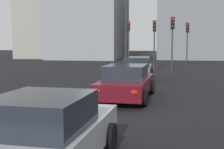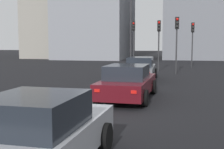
# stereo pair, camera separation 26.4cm
# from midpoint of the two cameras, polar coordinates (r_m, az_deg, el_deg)

# --- Properties ---
(ground_plane) EXTENTS (160.00, 160.00, 0.20)m
(ground_plane) POSITION_cam_midpoint_polar(r_m,az_deg,el_deg) (11.64, 1.28, -6.33)
(ground_plane) COLOR black
(car_grey_lead) EXTENTS (4.71, 2.04, 1.47)m
(car_grey_lead) POSITION_cam_midpoint_polar(r_m,az_deg,el_deg) (19.62, 5.69, 1.05)
(car_grey_lead) COLOR slate
(car_grey_lead) RESTS_ON ground_plane
(car_maroon_second) EXTENTS (4.81, 2.17, 1.45)m
(car_maroon_second) POSITION_cam_midpoint_polar(r_m,az_deg,el_deg) (12.99, 3.52, -1.44)
(car_maroon_second) COLOR #510F16
(car_maroon_second) RESTS_ON ground_plane
(car_silver_third) EXTENTS (4.21, 2.06, 1.47)m
(car_silver_third) POSITION_cam_midpoint_polar(r_m,az_deg,el_deg) (5.79, -12.08, -10.87)
(car_silver_third) COLOR #A8AAB2
(car_silver_third) RESTS_ON ground_plane
(traffic_light_near_left) EXTENTS (0.32, 0.28, 4.48)m
(traffic_light_near_left) POSITION_cam_midpoint_polar(r_m,az_deg,el_deg) (31.30, 4.28, 7.43)
(traffic_light_near_left) COLOR #2D2D30
(traffic_light_near_left) RESTS_ON ground_plane
(traffic_light_near_right) EXTENTS (0.33, 0.30, 4.28)m
(traffic_light_near_right) POSITION_cam_midpoint_polar(r_m,az_deg,el_deg) (23.73, 12.25, 7.49)
(traffic_light_near_right) COLOR #2D2D30
(traffic_light_near_right) RESTS_ON ground_plane
(traffic_light_far_left) EXTENTS (0.32, 0.30, 4.19)m
(traffic_light_far_left) POSITION_cam_midpoint_polar(r_m,az_deg,el_deg) (25.85, 8.98, 7.27)
(traffic_light_far_left) COLOR #2D2D30
(traffic_light_far_left) RESTS_ON ground_plane
(traffic_light_far_right) EXTENTS (0.32, 0.30, 4.24)m
(traffic_light_far_right) POSITION_cam_midpoint_polar(r_m,az_deg,el_deg) (29.87, 14.97, 7.01)
(traffic_light_far_right) COLOR #2D2D30
(traffic_light_far_right) RESTS_ON ground_plane
(street_lamp_kerbside) EXTENTS (0.56, 0.36, 8.83)m
(street_lamp_kerbside) POSITION_cam_midpoint_polar(r_m,az_deg,el_deg) (32.02, 3.78, 10.78)
(street_lamp_kerbside) COLOR #2D2D30
(street_lamp_kerbside) RESTS_ON ground_plane
(building_facade_left) EXTENTS (13.67, 11.54, 11.94)m
(building_facade_left) POSITION_cam_midpoint_polar(r_m,az_deg,el_deg) (49.36, 16.74, 9.86)
(building_facade_left) COLOR slate
(building_facade_left) RESTS_ON ground_plane
(building_facade_center) EXTENTS (14.78, 9.79, 17.48)m
(building_facade_center) POSITION_cam_midpoint_polar(r_m,az_deg,el_deg) (48.50, -2.64, 13.46)
(building_facade_center) COLOR gray
(building_facade_center) RESTS_ON ground_plane
(building_facade_right) EXTENTS (14.80, 9.17, 12.13)m
(building_facade_right) POSITION_cam_midpoint_polar(r_m,az_deg,el_deg) (52.26, -8.44, 9.91)
(building_facade_right) COLOR gray
(building_facade_right) RESTS_ON ground_plane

